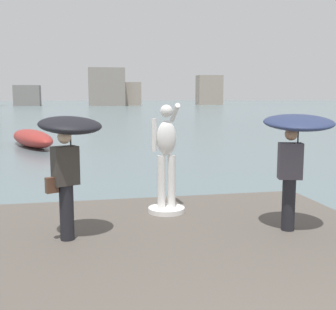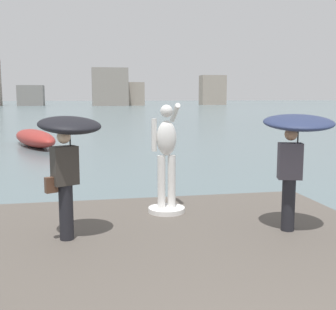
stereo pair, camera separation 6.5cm
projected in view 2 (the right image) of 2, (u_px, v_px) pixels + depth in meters
The scene contains 6 objects.
ground_plane at pixel (100, 124), 41.11m from camera, with size 400.00×400.00×0.00m, color slate.
statue_white_figure at pixel (166, 164), 8.25m from camera, with size 0.71×0.92×2.12m.
onlooker_left at pixel (68, 144), 6.64m from camera, with size 1.31×1.32×1.98m.
onlooker_right at pixel (296, 138), 7.04m from camera, with size 1.42×1.43×1.99m.
boat_mid at pixel (35, 138), 22.59m from camera, with size 3.31×5.73×0.88m.
distant_skyline at pixel (78, 88), 117.63m from camera, with size 72.99×10.88×12.29m.
Camera 2 is at (-1.53, -1.62, 2.65)m, focal length 45.92 mm.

